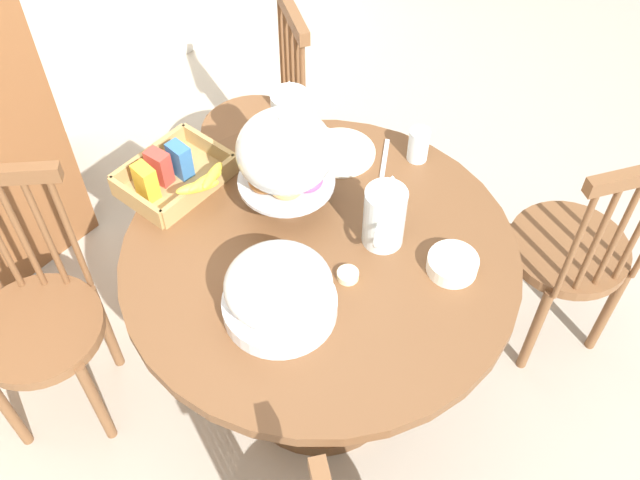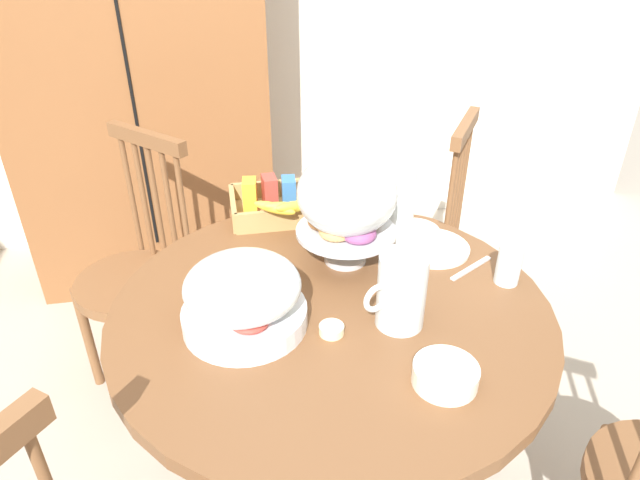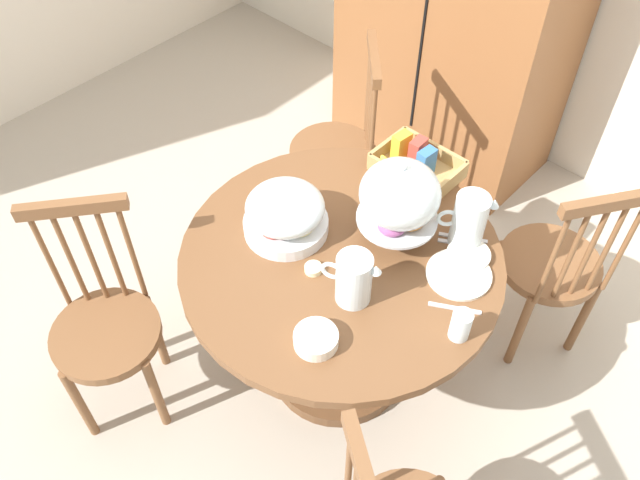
% 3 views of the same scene
% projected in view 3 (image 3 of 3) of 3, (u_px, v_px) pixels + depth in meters
% --- Properties ---
extents(ground_plane, '(10.00, 10.00, 0.00)m').
position_uv_depth(ground_plane, '(313.00, 353.00, 2.90)').
color(ground_plane, '#A89E8E').
extents(dining_table, '(1.12, 1.12, 0.74)m').
position_uv_depth(dining_table, '(340.00, 295.00, 2.47)').
color(dining_table, brown).
rests_on(dining_table, ground_plane).
extents(windsor_chair_near_window, '(0.47, 0.47, 0.97)m').
position_uv_depth(windsor_chair_near_window, '(106.00, 328.00, 2.44)').
color(windsor_chair_near_window, brown).
rests_on(windsor_chair_near_window, ground_plane).
extents(windsor_chair_facing_door, '(0.46, 0.46, 0.97)m').
position_uv_depth(windsor_chair_facing_door, '(553.00, 268.00, 2.63)').
color(windsor_chair_facing_door, brown).
rests_on(windsor_chair_facing_door, ground_plane).
extents(windsor_chair_far_side, '(0.47, 0.47, 0.97)m').
position_uv_depth(windsor_chair_far_side, '(338.00, 152.00, 3.08)').
color(windsor_chair_far_side, brown).
rests_on(windsor_chair_far_side, ground_plane).
extents(pastry_stand_with_dome, '(0.28, 0.28, 0.34)m').
position_uv_depth(pastry_stand_with_dome, '(400.00, 197.00, 2.21)').
color(pastry_stand_with_dome, silver).
rests_on(pastry_stand_with_dome, dining_table).
extents(fruit_platter_covered, '(0.30, 0.30, 0.18)m').
position_uv_depth(fruit_platter_covered, '(285.00, 213.00, 2.31)').
color(fruit_platter_covered, silver).
rests_on(fruit_platter_covered, dining_table).
extents(orange_juice_pitcher, '(0.19, 0.12, 0.19)m').
position_uv_depth(orange_juice_pitcher, '(353.00, 281.00, 2.12)').
color(orange_juice_pitcher, silver).
rests_on(orange_juice_pitcher, dining_table).
extents(milk_pitcher, '(0.16, 0.15, 0.21)m').
position_uv_depth(milk_pitcher, '(468.00, 223.00, 2.27)').
color(milk_pitcher, silver).
rests_on(milk_pitcher, dining_table).
extents(cereal_basket, '(0.32, 0.30, 0.12)m').
position_uv_depth(cereal_basket, '(414.00, 163.00, 2.54)').
color(cereal_basket, tan).
rests_on(cereal_basket, dining_table).
extents(china_plate_large, '(0.22, 0.22, 0.01)m').
position_uv_depth(china_plate_large, '(459.00, 274.00, 2.24)').
color(china_plate_large, white).
rests_on(china_plate_large, dining_table).
extents(china_plate_small, '(0.15, 0.15, 0.01)m').
position_uv_depth(china_plate_small, '(469.00, 254.00, 2.28)').
color(china_plate_small, white).
rests_on(china_plate_small, china_plate_large).
extents(cereal_bowl, '(0.14, 0.14, 0.04)m').
position_uv_depth(cereal_bowl, '(316.00, 339.00, 2.05)').
color(cereal_bowl, white).
rests_on(cereal_bowl, dining_table).
extents(drinking_glass, '(0.06, 0.06, 0.11)m').
position_uv_depth(drinking_glass, '(461.00, 325.00, 2.04)').
color(drinking_glass, silver).
rests_on(drinking_glass, dining_table).
extents(butter_dish, '(0.06, 0.06, 0.02)m').
position_uv_depth(butter_dish, '(313.00, 269.00, 2.25)').
color(butter_dish, beige).
rests_on(butter_dish, dining_table).
extents(table_knife, '(0.15, 0.10, 0.01)m').
position_uv_depth(table_knife, '(462.00, 244.00, 2.33)').
color(table_knife, silver).
rests_on(table_knife, dining_table).
extents(dinner_fork, '(0.15, 0.10, 0.01)m').
position_uv_depth(dinner_fork, '(463.00, 238.00, 2.35)').
color(dinner_fork, silver).
rests_on(dinner_fork, dining_table).
extents(soup_spoon, '(0.15, 0.10, 0.01)m').
position_uv_depth(soup_spoon, '(455.00, 308.00, 2.15)').
color(soup_spoon, silver).
rests_on(soup_spoon, dining_table).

